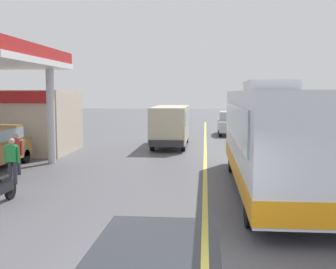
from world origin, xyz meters
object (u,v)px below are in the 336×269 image
object	(u,v)px
coach_bus_main	(273,140)
minibus_opposing_lane	(171,122)
pedestrian_near_pump	(16,152)
car_trailing_behind_bus	(229,122)
pedestrian_by_shop	(12,159)
motorcycle_parked_forecourt	(1,190)

from	to	relation	value
coach_bus_main	minibus_opposing_lane	size ratio (longest dim) A/B	1.80
coach_bus_main	minibus_opposing_lane	bearing A→B (deg)	110.87
pedestrian_near_pump	car_trailing_behind_bus	world-z (taller)	car_trailing_behind_bus
minibus_opposing_lane	car_trailing_behind_bus	xyz separation A→B (m)	(3.97, 7.52, -0.46)
minibus_opposing_lane	car_trailing_behind_bus	distance (m)	8.52
coach_bus_main	pedestrian_by_shop	xyz separation A→B (m)	(-9.09, 0.20, -0.79)
minibus_opposing_lane	motorcycle_parked_forecourt	world-z (taller)	minibus_opposing_lane
minibus_opposing_lane	car_trailing_behind_bus	world-z (taller)	minibus_opposing_lane
coach_bus_main	pedestrian_near_pump	size ratio (longest dim) A/B	6.65
motorcycle_parked_forecourt	pedestrian_by_shop	bearing A→B (deg)	108.78
motorcycle_parked_forecourt	car_trailing_behind_bus	bearing A→B (deg)	69.89
car_trailing_behind_bus	pedestrian_by_shop	bearing A→B (deg)	-115.03
coach_bus_main	pedestrian_by_shop	bearing A→B (deg)	178.73
minibus_opposing_lane	pedestrian_near_pump	size ratio (longest dim) A/B	3.69
minibus_opposing_lane	motorcycle_parked_forecourt	bearing A→B (deg)	-105.53
pedestrian_by_shop	car_trailing_behind_bus	distance (m)	20.63
minibus_opposing_lane	coach_bus_main	bearing A→B (deg)	-69.13
motorcycle_parked_forecourt	pedestrian_near_pump	world-z (taller)	pedestrian_near_pump
minibus_opposing_lane	pedestrian_near_pump	distance (m)	10.89
pedestrian_by_shop	pedestrian_near_pump	bearing A→B (deg)	110.59
coach_bus_main	pedestrian_near_pump	bearing A→B (deg)	168.80
minibus_opposing_lane	pedestrian_by_shop	bearing A→B (deg)	-113.05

